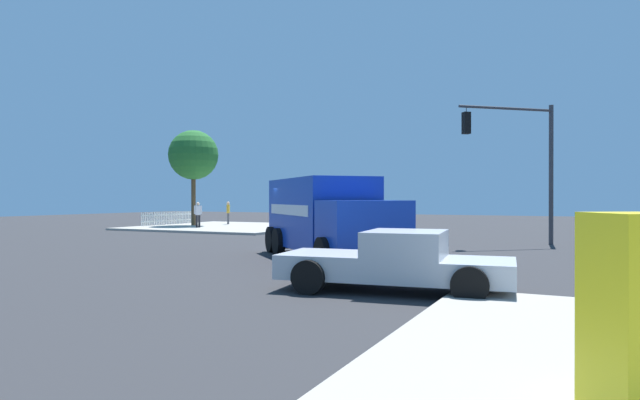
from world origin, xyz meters
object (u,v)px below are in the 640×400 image
object	(u,v)px
delivery_truck	(327,217)
pedestrian_near_corner	(198,213)
pedestrian_crossing	(228,211)
shade_tree_near	(193,155)
pickup_silver	(397,259)
traffic_light_primary	(523,152)

from	to	relation	value
delivery_truck	pedestrian_near_corner	bearing A→B (deg)	-128.76
pedestrian_crossing	shade_tree_near	world-z (taller)	shade_tree_near
pickup_silver	shade_tree_near	world-z (taller)	shade_tree_near
traffic_light_primary	pedestrian_crossing	distance (m)	23.46
pedestrian_near_corner	shade_tree_near	world-z (taller)	shade_tree_near
delivery_truck	shade_tree_near	size ratio (longest dim) A/B	1.04
traffic_light_primary	delivery_truck	bearing A→B (deg)	-32.15
pickup_silver	pedestrian_crossing	bearing A→B (deg)	-137.52
pedestrian_crossing	pickup_silver	bearing A→B (deg)	42.48
delivery_truck	pickup_silver	xyz separation A→B (m)	(5.32, 4.24, -0.74)
pedestrian_near_corner	delivery_truck	bearing A→B (deg)	51.24
delivery_truck	pedestrian_near_corner	xyz separation A→B (m)	(-12.30, -15.32, -0.36)
delivery_truck	shade_tree_near	bearing A→B (deg)	-129.71
pedestrian_crossing	shade_tree_near	bearing A→B (deg)	-27.30
pedestrian_near_corner	pedestrian_crossing	xyz separation A→B (m)	(-4.71, -0.89, 0.01)
delivery_truck	pedestrian_crossing	xyz separation A→B (m)	(-17.01, -16.20, -0.35)
delivery_truck	pedestrian_near_corner	size ratio (longest dim) A/B	4.21
pedestrian_near_corner	pedestrian_crossing	world-z (taller)	pedestrian_crossing
traffic_light_primary	pedestrian_crossing	world-z (taller)	traffic_light_primary
delivery_truck	pickup_silver	bearing A→B (deg)	38.56
pedestrian_crossing	shade_tree_near	size ratio (longest dim) A/B	0.25
delivery_truck	pedestrian_near_corner	world-z (taller)	delivery_truck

